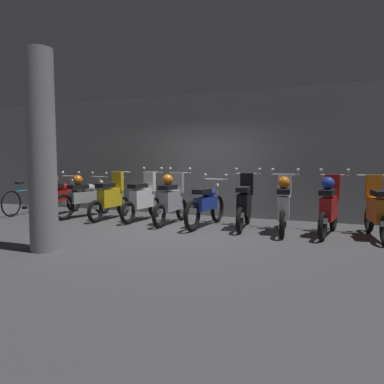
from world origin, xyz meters
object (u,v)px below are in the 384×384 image
(motorbike_slot_1, at_px, (84,196))
(motorbike_slot_2, at_px, (111,198))
(motorbike_slot_5, at_px, (206,204))
(support_pillar, at_px, (42,152))
(motorbike_slot_0, at_px, (59,195))
(motorbike_slot_6, at_px, (245,204))
(bicycle, at_px, (26,201))
(motorbike_slot_9, at_px, (377,210))
(motorbike_slot_7, at_px, (284,205))
(motorbike_slot_8, at_px, (329,206))
(motorbike_slot_3, at_px, (143,199))
(motorbike_slot_4, at_px, (172,199))

(motorbike_slot_1, distance_m, motorbike_slot_2, 0.85)
(motorbike_slot_5, bearing_deg, support_pillar, -119.01)
(motorbike_slot_0, relative_size, motorbike_slot_6, 1.16)
(bicycle, height_order, support_pillar, support_pillar)
(motorbike_slot_9, distance_m, support_pillar, 6.01)
(bicycle, xyz_separation_m, support_pillar, (3.50, -2.99, 1.23))
(motorbike_slot_6, distance_m, motorbike_slot_7, 0.87)
(motorbike_slot_1, bearing_deg, motorbike_slot_9, -0.92)
(motorbike_slot_2, distance_m, motorbike_slot_7, 4.23)
(motorbike_slot_2, bearing_deg, motorbike_slot_5, -1.84)
(motorbike_slot_1, relative_size, bicycle, 1.12)
(motorbike_slot_1, relative_size, motorbike_slot_5, 0.99)
(motorbike_slot_8, distance_m, bicycle, 7.73)
(motorbike_slot_0, height_order, motorbike_slot_6, motorbike_slot_6)
(motorbike_slot_7, bearing_deg, motorbike_slot_0, 177.42)
(motorbike_slot_0, relative_size, motorbike_slot_8, 1.16)
(motorbike_slot_9, bearing_deg, motorbike_slot_3, 178.20)
(motorbike_slot_3, distance_m, support_pillar, 3.39)
(motorbike_slot_8, bearing_deg, motorbike_slot_4, 178.98)
(motorbike_slot_4, relative_size, motorbike_slot_9, 1.01)
(motorbike_slot_1, xyz_separation_m, motorbike_slot_2, (0.84, -0.05, -0.00))
(motorbike_slot_4, bearing_deg, motorbike_slot_3, 168.56)
(motorbike_slot_5, bearing_deg, motorbike_slot_3, 173.81)
(motorbike_slot_9, height_order, support_pillar, support_pillar)
(motorbike_slot_4, height_order, support_pillar, support_pillar)
(motorbike_slot_1, bearing_deg, motorbike_slot_5, -2.25)
(motorbike_slot_8, relative_size, support_pillar, 0.53)
(motorbike_slot_6, height_order, bicycle, motorbike_slot_6)
(motorbike_slot_7, bearing_deg, motorbike_slot_3, 175.21)
(motorbike_slot_8, height_order, motorbike_slot_9, motorbike_slot_8)
(motorbike_slot_4, bearing_deg, motorbike_slot_8, -1.02)
(motorbike_slot_0, xyz_separation_m, motorbike_slot_6, (5.07, -0.08, -0.00))
(motorbike_slot_7, relative_size, motorbike_slot_8, 1.00)
(motorbike_slot_8, distance_m, support_pillar, 5.27)
(motorbike_slot_0, distance_m, motorbike_slot_6, 5.07)
(motorbike_slot_4, bearing_deg, motorbike_slot_7, -2.55)
(motorbike_slot_0, relative_size, bicycle, 1.13)
(bicycle, distance_m, support_pillar, 4.76)
(motorbike_slot_1, bearing_deg, motorbike_slot_0, 177.73)
(motorbike_slot_9, bearing_deg, motorbike_slot_1, 179.08)
(motorbike_slot_4, xyz_separation_m, motorbike_slot_6, (1.69, 0.07, -0.04))
(motorbike_slot_8, bearing_deg, support_pillar, -144.70)
(motorbike_slot_0, xyz_separation_m, motorbike_slot_5, (4.23, -0.17, -0.04))
(motorbike_slot_9, distance_m, bicycle, 8.56)
(motorbike_slot_0, relative_size, motorbike_slot_9, 1.17)
(motorbike_slot_2, xyz_separation_m, motorbike_slot_9, (5.91, -0.06, 0.00))
(motorbike_slot_2, bearing_deg, motorbike_slot_0, 177.12)
(motorbike_slot_2, xyz_separation_m, motorbike_slot_3, (0.85, 0.10, 0.00))
(motorbike_slot_1, distance_m, support_pillar, 3.75)
(bicycle, bearing_deg, motorbike_slot_2, 2.81)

